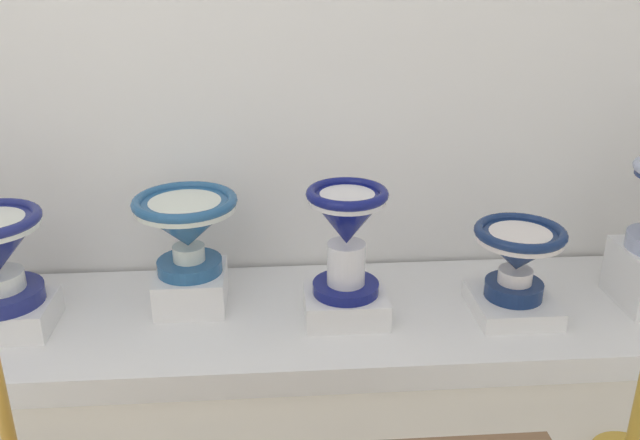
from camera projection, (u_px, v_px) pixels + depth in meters
name	position (u px, v px, depth m)	size (l,w,h in m)	color
display_platform	(345.00, 320.00, 2.82)	(3.29, 0.86, 0.11)	white
plinth_block_rightmost	(7.00, 315.00, 2.63)	(0.36, 0.28, 0.12)	white
plinth_block_slender_white	(192.00, 288.00, 2.81)	(0.29, 0.31, 0.15)	white
antique_toilet_slender_white	(186.00, 223.00, 2.70)	(0.42, 0.42, 0.33)	#27598D
plinth_block_broad_patterned	(345.00, 304.00, 2.72)	(0.33, 0.29, 0.11)	white
antique_toilet_broad_patterned	(347.00, 226.00, 2.59)	(0.32, 0.32, 0.44)	navy
plinth_block_pale_glazed	(512.00, 304.00, 2.76)	(0.32, 0.35, 0.07)	white
antique_toilet_pale_glazed	(518.00, 251.00, 2.67)	(0.36, 0.36, 0.30)	navy
stanchion_post_near_left	(6.00, 426.00, 1.82)	(0.23, 0.23, 0.94)	gold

